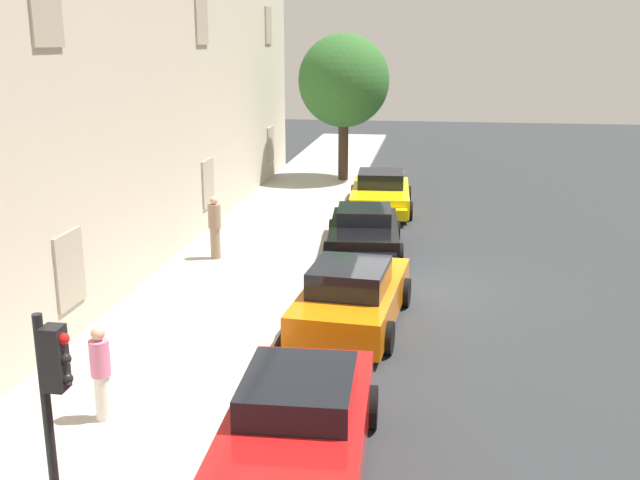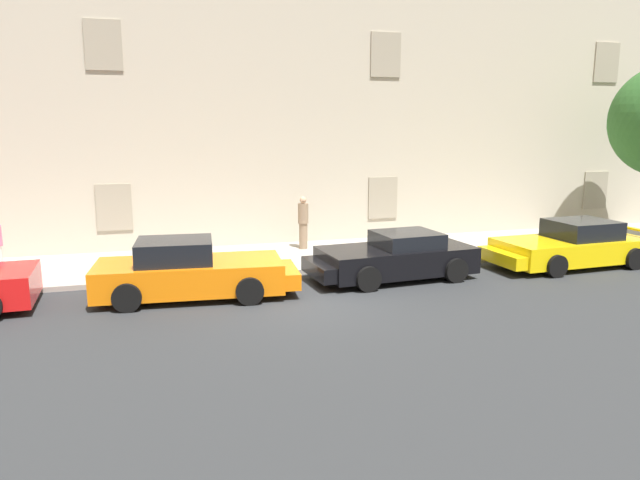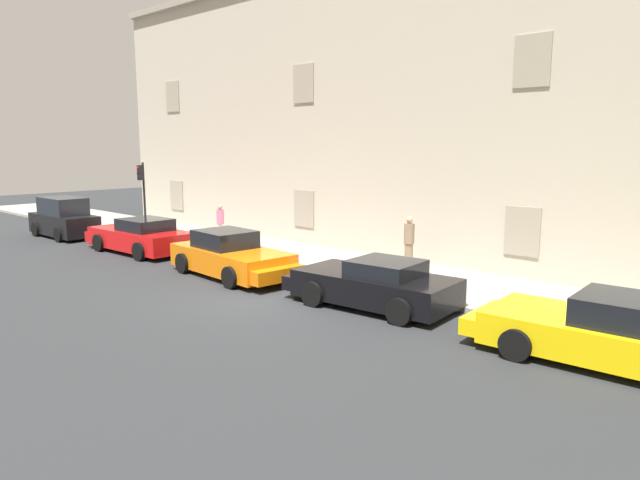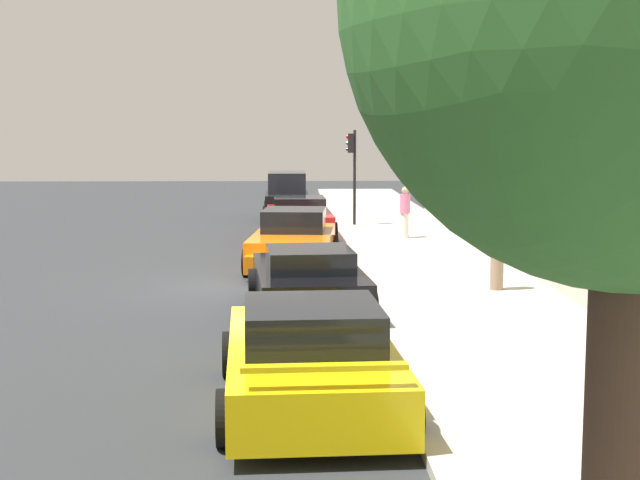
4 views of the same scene
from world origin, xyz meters
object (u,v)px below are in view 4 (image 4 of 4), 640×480
(sportscar_tail_end, at_px, (309,357))
(pedestrian_admiring, at_px, (497,247))
(sportscar_white_middle, at_px, (307,282))
(sportscar_red_lead, at_px, (299,219))
(pedestrian_strolling, at_px, (405,211))
(hatchback_parked, at_px, (287,198))
(traffic_light, at_px, (352,160))
(sportscar_yellow_flank, at_px, (293,244))

(sportscar_tail_end, relative_size, pedestrian_admiring, 2.89)
(sportscar_white_middle, bearing_deg, sportscar_red_lead, -179.52)
(pedestrian_strolling, bearing_deg, pedestrian_admiring, 5.15)
(hatchback_parked, bearing_deg, traffic_light, 37.06)
(pedestrian_admiring, bearing_deg, sportscar_white_middle, -69.55)
(pedestrian_strolling, bearing_deg, sportscar_tail_end, -11.25)
(sportscar_tail_end, relative_size, pedestrian_strolling, 3.22)
(traffic_light, bearing_deg, sportscar_tail_end, -5.28)
(sportscar_white_middle, height_order, pedestrian_strolling, pedestrian_strolling)
(sportscar_yellow_flank, xyz_separation_m, sportscar_tail_end, (11.01, 0.21, -0.03))
(sportscar_red_lead, relative_size, sportscar_yellow_flank, 1.03)
(sportscar_red_lead, distance_m, sportscar_white_middle, 11.48)
(sportscar_red_lead, height_order, sportscar_yellow_flank, sportscar_yellow_flank)
(hatchback_parked, relative_size, traffic_light, 1.22)
(sportscar_white_middle, bearing_deg, sportscar_tail_end, -0.59)
(traffic_light, bearing_deg, sportscar_white_middle, -7.14)
(sportscar_yellow_flank, distance_m, hatchback_parked, 11.99)
(sportscar_yellow_flank, bearing_deg, traffic_light, 167.05)
(sportscar_yellow_flank, bearing_deg, pedestrian_admiring, 47.91)
(sportscar_white_middle, distance_m, pedestrian_strolling, 10.93)
(sportscar_tail_end, height_order, traffic_light, traffic_light)
(sportscar_yellow_flank, relative_size, pedestrian_admiring, 2.88)
(sportscar_yellow_flank, bearing_deg, hatchback_parked, -178.90)
(sportscar_white_middle, bearing_deg, hatchback_parked, -178.33)
(pedestrian_admiring, bearing_deg, pedestrian_strolling, -174.85)
(sportscar_tail_end, bearing_deg, traffic_light, 174.72)
(sportscar_red_lead, height_order, sportscar_white_middle, sportscar_red_lead)
(sportscar_red_lead, distance_m, sportscar_yellow_flank, 6.18)
(sportscar_tail_end, distance_m, pedestrian_admiring, 8.25)
(sportscar_tail_end, distance_m, pedestrian_strolling, 16.49)
(sportscar_tail_end, bearing_deg, sportscar_white_middle, 179.41)
(hatchback_parked, relative_size, pedestrian_admiring, 2.30)
(sportscar_red_lead, xyz_separation_m, sportscar_yellow_flank, (6.17, -0.18, 0.01))
(hatchback_parked, height_order, pedestrian_admiring, pedestrian_admiring)
(pedestrian_admiring, height_order, pedestrian_strolling, pedestrian_admiring)
(sportscar_white_middle, height_order, traffic_light, traffic_light)
(sportscar_yellow_flank, relative_size, traffic_light, 1.54)
(pedestrian_admiring, bearing_deg, sportscar_red_lead, -157.89)
(sportscar_white_middle, relative_size, pedestrian_admiring, 2.70)
(sportscar_white_middle, relative_size, pedestrian_strolling, 3.01)
(hatchback_parked, xyz_separation_m, pedestrian_admiring, (15.82, 4.47, 0.20))
(sportscar_yellow_flank, height_order, pedestrian_admiring, pedestrian_admiring)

